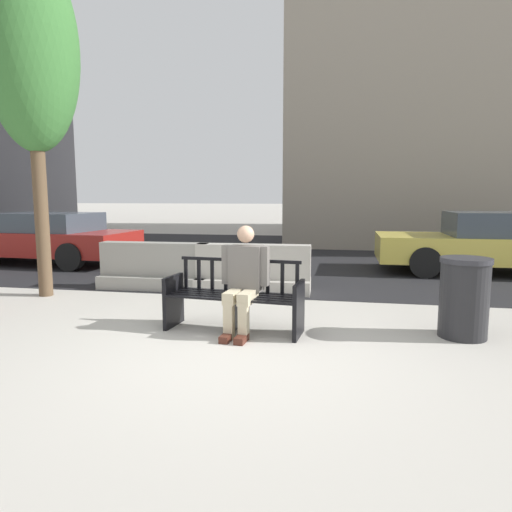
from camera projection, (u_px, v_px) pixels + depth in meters
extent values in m
plane|color=#B7B2A8|center=(239.00, 354.00, 4.84)|extent=(200.00, 200.00, 0.00)
cube|color=black|center=(305.00, 254.00, 13.32)|extent=(120.00, 12.00, 0.01)
cube|color=black|center=(173.00, 301.00, 5.87)|extent=(0.10, 0.52, 0.66)
cube|color=black|center=(299.00, 310.00, 5.41)|extent=(0.10, 0.52, 0.66)
cube|color=black|center=(234.00, 313.00, 5.66)|extent=(0.07, 0.33, 0.45)
cube|color=black|center=(227.00, 300.00, 5.41)|extent=(1.60, 0.23, 0.02)
cube|color=black|center=(230.00, 298.00, 5.52)|extent=(1.60, 0.23, 0.02)
cube|color=black|center=(233.00, 296.00, 5.63)|extent=(1.60, 0.23, 0.02)
cube|color=black|center=(236.00, 294.00, 5.74)|extent=(1.60, 0.23, 0.02)
cube|color=black|center=(239.00, 292.00, 5.85)|extent=(1.60, 0.23, 0.02)
cube|color=black|center=(239.00, 260.00, 5.80)|extent=(1.60, 0.20, 0.04)
cube|color=black|center=(186.00, 274.00, 6.04)|extent=(0.05, 0.03, 0.38)
cube|color=black|center=(199.00, 274.00, 5.99)|extent=(0.05, 0.03, 0.38)
cube|color=black|center=(212.00, 275.00, 5.93)|extent=(0.05, 0.03, 0.38)
cube|color=black|center=(226.00, 276.00, 5.88)|extent=(0.05, 0.03, 0.38)
cube|color=black|center=(240.00, 276.00, 5.83)|extent=(0.05, 0.03, 0.38)
cube|color=black|center=(254.00, 277.00, 5.78)|extent=(0.05, 0.03, 0.38)
cube|color=black|center=(268.00, 278.00, 5.72)|extent=(0.05, 0.03, 0.38)
cube|color=black|center=(282.00, 279.00, 5.67)|extent=(0.05, 0.03, 0.38)
cube|color=black|center=(297.00, 279.00, 5.62)|extent=(0.05, 0.03, 0.38)
cube|color=black|center=(172.00, 277.00, 5.81)|extent=(0.10, 0.46, 0.03)
cube|color=black|center=(299.00, 284.00, 5.35)|extent=(0.10, 0.46, 0.03)
cube|color=#66605B|center=(246.00, 268.00, 5.61)|extent=(0.42, 0.28, 0.56)
sphere|color=tan|center=(246.00, 234.00, 5.54)|extent=(0.21, 0.21, 0.21)
cube|color=#C6B793|center=(234.00, 296.00, 5.47)|extent=(0.18, 0.45, 0.14)
cube|color=#C6B793|center=(248.00, 297.00, 5.41)|extent=(0.18, 0.45, 0.14)
cube|color=#C6B793|center=(229.00, 320.00, 5.34)|extent=(0.12, 0.12, 0.45)
cube|color=#C6B793|center=(244.00, 321.00, 5.29)|extent=(0.12, 0.12, 0.45)
cube|color=#4C2319|center=(227.00, 338.00, 5.28)|extent=(0.14, 0.27, 0.08)
cube|color=#4C2319|center=(241.00, 339.00, 5.23)|extent=(0.14, 0.27, 0.08)
cube|color=#66605B|center=(227.00, 264.00, 5.64)|extent=(0.10, 0.13, 0.48)
cube|color=#66605B|center=(265.00, 266.00, 5.51)|extent=(0.10, 0.13, 0.48)
cube|color=#ADA89E|center=(253.00, 285.00, 8.00)|extent=(2.03, 0.76, 0.24)
cube|color=#ADA89E|center=(253.00, 261.00, 7.95)|extent=(2.01, 0.38, 0.60)
cube|color=gray|center=(156.00, 282.00, 8.31)|extent=(2.01, 0.72, 0.24)
cube|color=gray|center=(155.00, 259.00, 8.26)|extent=(2.01, 0.34, 0.60)
cylinder|color=brown|center=(41.00, 204.00, 7.51)|extent=(0.22, 0.22, 3.08)
ellipsoid|color=#387033|center=(31.00, 50.00, 7.20)|extent=(1.45, 1.45, 3.18)
cube|color=#DBC64C|center=(490.00, 249.00, 9.88)|extent=(4.76, 1.87, 0.56)
cube|color=#38424C|center=(501.00, 224.00, 9.78)|extent=(2.14, 1.63, 0.51)
cylinder|color=black|center=(425.00, 262.00, 9.35)|extent=(0.64, 0.22, 0.64)
cylinder|color=black|center=(413.00, 252.00, 11.04)|extent=(0.64, 0.22, 0.64)
cube|color=maroon|center=(41.00, 242.00, 11.35)|extent=(4.72, 2.09, 0.56)
cube|color=#38424C|center=(47.00, 222.00, 11.24)|extent=(2.37, 1.75, 0.44)
cylinder|color=black|center=(19.00, 246.00, 12.56)|extent=(0.65, 0.25, 0.64)
cylinder|color=black|center=(70.00, 257.00, 10.19)|extent=(0.65, 0.25, 0.64)
cylinder|color=black|center=(113.00, 248.00, 11.89)|extent=(0.65, 0.25, 0.64)
cylinder|color=#232326|center=(464.00, 300.00, 5.39)|extent=(0.55, 0.55, 0.89)
cylinder|color=#2D2D33|center=(466.00, 260.00, 5.32)|extent=(0.58, 0.58, 0.06)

